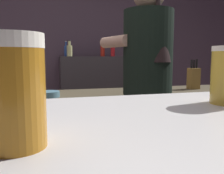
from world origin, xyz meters
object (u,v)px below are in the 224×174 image
object	(u,v)px
bottle_vinegar	(103,49)
mixing_bowl	(49,94)
bartender	(148,85)
bottle_soy	(113,50)
bottle_hot_sauce	(66,50)
bottle_olive_oil	(69,50)
pint_glass_far	(14,91)
knife_block	(194,78)
chefs_knife	(158,91)

from	to	relation	value
bottle_vinegar	mixing_bowl	bearing A→B (deg)	-118.69
bartender	bottle_soy	bearing A→B (deg)	-21.04
bottle_hot_sauce	bottle_olive_oil	size ratio (longest dim) A/B	0.99
bottle_vinegar	bottle_olive_oil	distance (m)	0.46
pint_glass_far	bottle_vinegar	bearing A→B (deg)	74.97
bottle_soy	bottle_vinegar	distance (m)	0.14
mixing_bowl	pint_glass_far	size ratio (longest dim) A/B	1.27
knife_block	bottle_vinegar	size ratio (longest dim) A/B	1.16
knife_block	bottle_vinegar	xyz separation A→B (m)	(-0.61, 1.23, 0.30)
bottle_soy	bottle_olive_oil	xyz separation A→B (m)	(-0.59, -0.02, -0.01)
knife_block	mixing_bowl	size ratio (longest dim) A/B	1.75
chefs_knife	bottle_vinegar	xyz separation A→B (m)	(-0.20, 1.31, 0.41)
mixing_bowl	bottle_olive_oil	world-z (taller)	bottle_olive_oil
knife_block	bottle_olive_oil	bearing A→B (deg)	132.32
pint_glass_far	bottle_hot_sauce	size ratio (longest dim) A/B	0.63
pint_glass_far	bottle_olive_oil	distance (m)	2.96
pint_glass_far	bartender	bearing A→B (deg)	60.50
pint_glass_far	bottle_vinegar	xyz separation A→B (m)	(0.80, 3.00, 0.14)
knife_block	bottle_soy	world-z (taller)	bottle_soy
chefs_knife	bottle_hot_sauce	world-z (taller)	bottle_hot_sauce
pint_glass_far	chefs_knife	bearing A→B (deg)	59.25
bottle_hot_sauce	bottle_olive_oil	bearing A→B (deg)	-80.64
bottle_soy	bottle_olive_oil	world-z (taller)	bottle_soy
bottle_hot_sauce	knife_block	bearing A→B (deg)	-50.78
bartender	knife_block	world-z (taller)	bartender
mixing_bowl	bottle_soy	bearing A→B (deg)	56.49
pint_glass_far	mixing_bowl	bearing A→B (deg)	87.88
knife_block	pint_glass_far	size ratio (longest dim) A/B	2.21
bartender	bottle_soy	size ratio (longest dim) A/B	7.21
bartender	bottle_hot_sauce	world-z (taller)	bartender
knife_block	mixing_bowl	xyz separation A→B (m)	(-1.35, -0.13, -0.08)
chefs_knife	pint_glass_far	bearing A→B (deg)	-130.93
knife_block	pint_glass_far	world-z (taller)	pint_glass_far
bottle_vinegar	bottle_olive_oil	bearing A→B (deg)	-172.59
chefs_knife	bottle_olive_oil	world-z (taller)	bottle_olive_oil
pint_glass_far	bottle_soy	world-z (taller)	bottle_soy
chefs_knife	pint_glass_far	distance (m)	1.98
bartender	chefs_knife	distance (m)	0.50
bartender	mixing_bowl	distance (m)	0.76
bartender	bottle_hot_sauce	size ratio (longest dim) A/B	8.45
pint_glass_far	bottle_soy	distance (m)	3.11
bottle_soy	bartender	bearing A→B (deg)	-97.18
bartender	knife_block	xyz separation A→B (m)	(0.69, 0.48, -0.01)
knife_block	chefs_knife	distance (m)	0.43
bartender	bottle_vinegar	distance (m)	1.74
knife_block	bottle_hot_sauce	size ratio (longest dim) A/B	1.40
mixing_bowl	bottle_vinegar	distance (m)	1.60
bartender	mixing_bowl	size ratio (longest dim) A/B	10.57
bartender	bottle_olive_oil	world-z (taller)	bartender
chefs_knife	knife_block	bearing A→B (deg)	0.83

